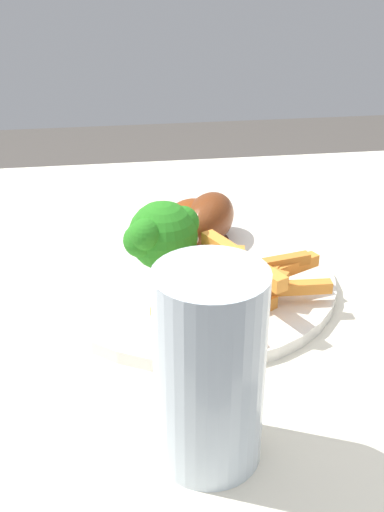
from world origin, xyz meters
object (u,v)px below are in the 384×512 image
object	(u,v)px
chicken_drumstick_far	(190,224)
broccoli_floret_front	(160,235)
dining_table	(159,370)
water_glass	(209,369)
carrot_fries_pile	(241,277)
dinner_plate	(192,280)
chicken_drumstick_near	(207,221)

from	to	relation	value
chicken_drumstick_far	broccoli_floret_front	bearing A→B (deg)	-116.13
dining_table	broccoli_floret_front	bearing A→B (deg)	-85.71
water_glass	chicken_drumstick_far	bearing A→B (deg)	84.57
dining_table	carrot_fries_pile	world-z (taller)	carrot_fries_pile
dinner_plate	carrot_fries_pile	world-z (taller)	carrot_fries_pile
carrot_fries_pile	chicken_drumstick_near	world-z (taller)	chicken_drumstick_near
chicken_drumstick_near	broccoli_floret_front	bearing A→B (deg)	-126.93
dinner_plate	broccoli_floret_front	distance (m)	0.06
dinner_plate	chicken_drumstick_far	xyz separation A→B (m)	(0.01, 0.07, 0.03)
broccoli_floret_front	chicken_drumstick_near	xyz separation A→B (m)	(0.06, 0.07, -0.02)
water_glass	carrot_fries_pile	bearing A→B (deg)	71.29
dining_table	chicken_drumstick_near	distance (m)	0.17
broccoli_floret_front	chicken_drumstick_far	bearing A→B (deg)	63.87
dinner_plate	chicken_drumstick_far	bearing A→B (deg)	83.99
water_glass	broccoli_floret_front	bearing A→B (deg)	93.01
dinner_plate	chicken_drumstick_near	size ratio (longest dim) A/B	2.11
dining_table	dinner_plate	distance (m)	0.13
carrot_fries_pile	chicken_drumstick_far	bearing A→B (deg)	104.18
chicken_drumstick_near	chicken_drumstick_far	distance (m)	0.02
dinner_plate	water_glass	bearing A→B (deg)	-95.24
dinner_plate	carrot_fries_pile	bearing A→B (deg)	-52.41
broccoli_floret_front	chicken_drumstick_far	xyz separation A→B (m)	(0.04, 0.08, -0.03)
dinner_plate	broccoli_floret_front	size ratio (longest dim) A/B	3.47
dining_table	chicken_drumstick_near	bearing A→B (deg)	36.54
dining_table	water_glass	world-z (taller)	water_glass
carrot_fries_pile	water_glass	world-z (taller)	water_glass
broccoli_floret_front	water_glass	bearing A→B (deg)	-86.99
carrot_fries_pile	dinner_plate	bearing A→B (deg)	127.59
chicken_drumstick_near	dinner_plate	bearing A→B (deg)	-110.98
dining_table	chicken_drumstick_far	world-z (taller)	chicken_drumstick_far
chicken_drumstick_far	dinner_plate	bearing A→B (deg)	-96.01
dining_table	chicken_drumstick_near	size ratio (longest dim) A/B	8.03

